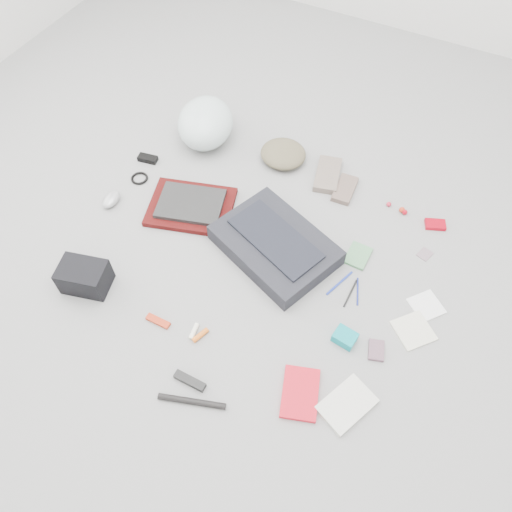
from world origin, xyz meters
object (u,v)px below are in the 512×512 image
at_px(accordion_wallet, 345,337).
at_px(book_red, 300,393).
at_px(messenger_bag, 275,245).
at_px(bike_helmet, 205,123).
at_px(laptop, 191,204).
at_px(camera_bag, 85,277).

bearing_deg(accordion_wallet, book_red, -95.42).
relative_size(messenger_bag, book_red, 2.54).
bearing_deg(bike_helmet, book_red, -65.86).
relative_size(messenger_bag, accordion_wallet, 5.81).
bearing_deg(laptop, accordion_wallet, -35.43).
xyz_separation_m(messenger_bag, camera_bag, (-0.61, -0.51, 0.02)).
bearing_deg(book_red, laptop, 126.54).
xyz_separation_m(camera_bag, accordion_wallet, (1.04, 0.25, -0.04)).
relative_size(camera_bag, accordion_wallet, 2.22).
xyz_separation_m(camera_bag, book_red, (0.97, -0.02, -0.05)).
distance_m(camera_bag, book_red, 0.98).
xyz_separation_m(book_red, accordion_wallet, (0.06, 0.27, 0.01)).
distance_m(laptop, camera_bag, 0.57).
xyz_separation_m(laptop, book_red, (0.81, -0.57, -0.03)).
distance_m(bike_helmet, book_red, 1.41).
xyz_separation_m(bike_helmet, camera_bag, (0.01, -0.99, -0.04)).
relative_size(laptop, camera_bag, 1.55).
bearing_deg(messenger_bag, book_red, -34.46).
bearing_deg(laptop, camera_bag, -123.49).
distance_m(laptop, bike_helmet, 0.48).
relative_size(messenger_bag, camera_bag, 2.62).
bearing_deg(camera_bag, bike_helmet, 75.94).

